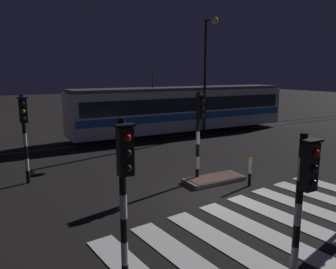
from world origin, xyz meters
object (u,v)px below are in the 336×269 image
Objects in this scene: traffic_light_corner_far_left at (24,126)px; traffic_light_median_centre at (199,124)px; street_lamp_trackside_right at (207,64)px; traffic_light_kerb_mid_left at (304,190)px; bollard_island_edge at (250,172)px; traffic_light_corner_near_left at (124,180)px; tram at (184,109)px.

traffic_light_corner_far_left is 0.98× the size of traffic_light_median_centre.
street_lamp_trackside_right is at bearing 21.07° from traffic_light_corner_far_left.
traffic_light_kerb_mid_left is 6.32m from bollard_island_edge.
bollard_island_edge is at bearing -30.87° from traffic_light_corner_far_left.
traffic_light_corner_near_left is at bearing -152.02° from bollard_island_edge.
traffic_light_corner_near_left is (0.95, -7.76, -0.01)m from traffic_light_corner_far_left.
traffic_light_median_centre reaches higher than traffic_light_corner_far_left.
traffic_light_corner_near_left reaches higher than bollard_island_edge.
street_lamp_trackside_right reaches higher than traffic_light_kerb_mid_left.
traffic_light_median_centre is (5.91, -3.01, 0.04)m from traffic_light_corner_far_left.
street_lamp_trackside_right is (5.72, 7.49, 2.47)m from traffic_light_median_centre.
bollard_island_edge is at bearing 55.66° from traffic_light_kerb_mid_left.
traffic_light_median_centre is at bearing -118.53° from tram.
tram is (-0.69, 1.77, -3.04)m from street_lamp_trackside_right.
bollard_island_edge is (6.37, 3.38, -1.71)m from traffic_light_corner_near_left.
street_lamp_trackside_right is (7.77, 13.92, 2.70)m from traffic_light_kerb_mid_left.
street_lamp_trackside_right is at bearing 52.63° from traffic_light_median_centre.
traffic_light_median_centre is 0.46× the size of street_lamp_trackside_right.
traffic_light_corner_near_left is at bearing -83.02° from traffic_light_corner_far_left.
bollard_island_edge is (7.32, -4.38, -1.72)m from traffic_light_corner_far_left.
traffic_light_corner_far_left reaches higher than traffic_light_kerb_mid_left.
street_lamp_trackside_right is at bearing 48.90° from traffic_light_corner_near_left.
tram is at bearing 54.50° from traffic_light_corner_near_left.
traffic_light_corner_far_left is 1.09× the size of traffic_light_kerb_mid_left.
traffic_light_kerb_mid_left is 3.36m from traffic_light_corner_near_left.
street_lamp_trackside_right reaches higher than tram.
traffic_light_kerb_mid_left is 6.75m from traffic_light_median_centre.
bollard_island_edge is at bearing 27.98° from traffic_light_corner_near_left.
traffic_light_corner_far_left is 12.71m from street_lamp_trackside_right.
traffic_light_corner_far_left is at bearing 112.25° from traffic_light_kerb_mid_left.
traffic_light_corner_near_left is 0.98× the size of traffic_light_median_centre.
street_lamp_trackside_right is 10.72m from bollard_island_edge.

